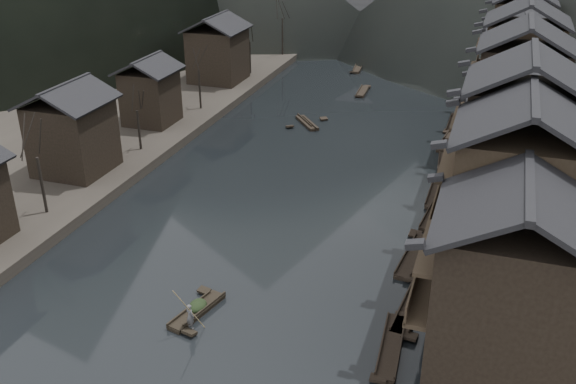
% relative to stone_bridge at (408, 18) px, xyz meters
% --- Properties ---
extents(water, '(300.00, 300.00, 0.00)m').
position_rel_stone_bridge_xyz_m(water, '(0.00, -72.00, -5.11)').
color(water, black).
rests_on(water, ground).
extents(left_bank, '(40.00, 200.00, 1.20)m').
position_rel_stone_bridge_xyz_m(left_bank, '(-35.00, -32.00, -4.51)').
color(left_bank, '#2D2823').
rests_on(left_bank, ground).
extents(stilt_houses, '(9.00, 67.60, 15.96)m').
position_rel_stone_bridge_xyz_m(stilt_houses, '(17.28, -53.14, 3.94)').
color(stilt_houses, black).
rests_on(stilt_houses, ground).
extents(left_houses, '(8.10, 53.20, 8.73)m').
position_rel_stone_bridge_xyz_m(left_houses, '(-20.50, -51.88, 0.55)').
color(left_houses, black).
rests_on(left_houses, left_bank).
extents(bare_trees, '(3.98, 73.40, 7.96)m').
position_rel_stone_bridge_xyz_m(bare_trees, '(-17.00, -43.43, 1.18)').
color(bare_trees, black).
rests_on(bare_trees, left_bank).
extents(moored_sampans, '(2.70, 59.46, 0.47)m').
position_rel_stone_bridge_xyz_m(moored_sampans, '(11.61, -51.08, -4.91)').
color(moored_sampans, black).
rests_on(moored_sampans, water).
extents(midriver_boats, '(6.04, 30.52, 0.44)m').
position_rel_stone_bridge_xyz_m(midriver_boats, '(-3.63, -27.37, -4.91)').
color(midriver_boats, black).
rests_on(midriver_boats, water).
extents(stone_bridge, '(40.00, 6.00, 9.00)m').
position_rel_stone_bridge_xyz_m(stone_bridge, '(0.00, 0.00, 0.00)').
color(stone_bridge, '#4C4C4F').
rests_on(stone_bridge, ground).
extents(hero_sampan, '(2.11, 5.12, 0.44)m').
position_rel_stone_bridge_xyz_m(hero_sampan, '(-0.93, -77.30, -4.91)').
color(hero_sampan, black).
rests_on(hero_sampan, water).
extents(cargo_heap, '(1.11, 1.46, 0.67)m').
position_rel_stone_bridge_xyz_m(cargo_heap, '(-0.99, -77.07, -4.34)').
color(cargo_heap, black).
rests_on(cargo_heap, hero_sampan).
extents(boatman, '(0.75, 0.63, 1.74)m').
position_rel_stone_bridge_xyz_m(boatman, '(-0.51, -79.02, -3.80)').
color(boatman, '#525254').
rests_on(boatman, hero_sampan).
extents(bamboo_pole, '(1.56, 1.76, 4.15)m').
position_rel_stone_bridge_xyz_m(bamboo_pole, '(-0.31, -79.02, -0.86)').
color(bamboo_pole, '#8C7A51').
rests_on(bamboo_pole, boatman).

